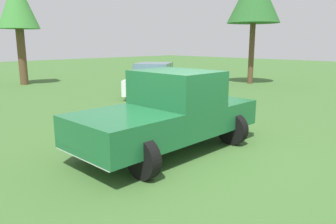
{
  "coord_description": "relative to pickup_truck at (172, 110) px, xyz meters",
  "views": [
    {
      "loc": [
        -4.48,
        5.28,
        2.42
      ],
      "look_at": [
        0.51,
        0.27,
        0.9
      ],
      "focal_mm": 34.72,
      "sensor_mm": 36.0,
      "label": 1
    }
  ],
  "objects": [
    {
      "name": "tree_back_right",
      "position": [
        14.36,
        -2.36,
        3.54
      ],
      "size": [
        2.26,
        2.26,
        6.02
      ],
      "color": "brown",
      "rests_on": "ground_plane"
    },
    {
      "name": "ground_plane",
      "position": [
        -0.52,
        -0.16,
        -0.93
      ],
      "size": [
        80.0,
        80.0,
        0.0
      ],
      "primitive_type": "plane",
      "color": "#3D662D"
    },
    {
      "name": "sedan_near",
      "position": [
        6.33,
        -5.25,
        -0.25
      ],
      "size": [
        3.87,
        4.47,
        1.47
      ],
      "rotation": [
        0.0,
        0.0,
        2.18
      ],
      "color": "black",
      "rests_on": "ground_plane"
    },
    {
      "name": "pickup_truck",
      "position": [
        0.0,
        0.0,
        0.0
      ],
      "size": [
        2.33,
        4.5,
        1.8
      ],
      "rotation": [
        0.0,
        0.0,
        1.58
      ],
      "color": "black",
      "rests_on": "ground_plane"
    }
  ]
}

